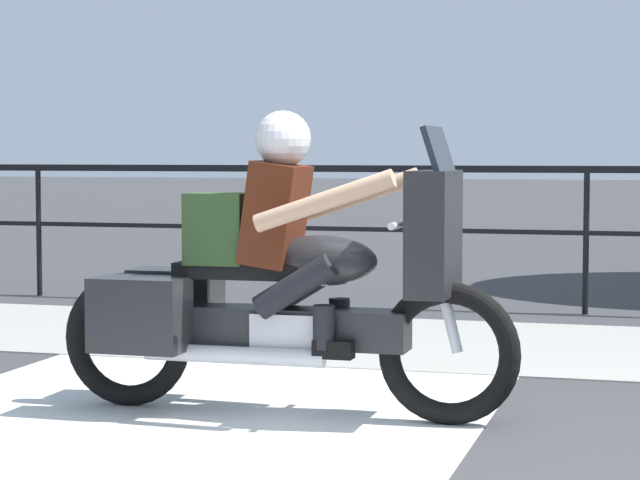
# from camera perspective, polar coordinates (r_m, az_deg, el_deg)

# --- Properties ---
(ground_plane) EXTENTS (120.00, 120.00, 0.00)m
(ground_plane) POSITION_cam_1_polar(r_m,az_deg,el_deg) (5.52, 8.24, -10.26)
(ground_plane) COLOR #38383A
(sidewalk_band) EXTENTS (44.00, 2.40, 0.01)m
(sidewalk_band) POSITION_cam_1_polar(r_m,az_deg,el_deg) (8.83, 11.18, -4.88)
(sidewalk_band) COLOR #99968E
(sidewalk_band) RESTS_ON ground
(crosswalk_band) EXTENTS (3.07, 6.00, 0.01)m
(crosswalk_band) POSITION_cam_1_polar(r_m,az_deg,el_deg) (5.80, -9.31, -9.52)
(crosswalk_band) COLOR silver
(crosswalk_band) RESTS_ON ground
(fence_railing) EXTENTS (36.00, 0.05, 1.25)m
(fence_railing) POSITION_cam_1_polar(r_m,az_deg,el_deg) (10.66, 12.09, 1.90)
(fence_railing) COLOR black
(fence_railing) RESTS_ON ground
(motorcycle) EXTENTS (2.46, 0.76, 1.57)m
(motorcycle) POSITION_cam_1_polar(r_m,az_deg,el_deg) (6.42, -1.94, -1.87)
(motorcycle) COLOR black
(motorcycle) RESTS_ON ground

